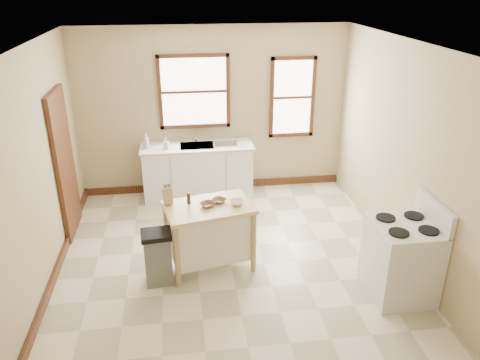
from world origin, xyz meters
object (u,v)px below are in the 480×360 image
object	(u,v)px
kitchen_island	(209,237)
bowl_b	(219,201)
knife_block	(168,197)
bowl_a	(207,205)
trash_bin	(158,257)
soap_bottle_b	(166,143)
gas_stove	(402,250)
soap_bottle_a	(146,141)
dish_rack	(225,142)
bowl_c	(237,202)
pepper_grinder	(189,198)

from	to	relation	value
kitchen_island	bowl_b	world-z (taller)	bowl_b
knife_block	bowl_b	size ratio (longest dim) A/B	1.16
bowl_a	trash_bin	xyz separation A→B (m)	(-0.64, -0.25, -0.55)
soap_bottle_b	gas_stove	xyz separation A→B (m)	(2.69, -2.94, -0.41)
soap_bottle_a	dish_rack	bearing A→B (deg)	17.83
dish_rack	bowl_c	bearing A→B (deg)	-101.00
knife_block	gas_stove	distance (m)	2.87
soap_bottle_b	dish_rack	bearing A→B (deg)	18.45
kitchen_island	trash_bin	distance (m)	0.71
bowl_a	bowl_c	bearing A→B (deg)	-0.36
kitchen_island	pepper_grinder	size ratio (longest dim) A/B	7.19
bowl_b	gas_stove	world-z (taller)	gas_stove
bowl_b	gas_stove	size ratio (longest dim) A/B	0.14
soap_bottle_b	trash_bin	distance (m)	2.42
dish_rack	pepper_grinder	bearing A→B (deg)	-117.12
soap_bottle_b	bowl_a	distance (m)	2.15
kitchen_island	pepper_grinder	world-z (taller)	pepper_grinder
bowl_c	kitchen_island	bearing A→B (deg)	178.21
knife_block	bowl_c	xyz separation A→B (m)	(0.85, -0.14, -0.07)
soap_bottle_b	pepper_grinder	bearing A→B (deg)	-66.54
bowl_a	bowl_b	bearing A→B (deg)	31.70
kitchen_island	bowl_c	xyz separation A→B (m)	(0.35, -0.01, 0.47)
bowl_a	gas_stove	xyz separation A→B (m)	(2.18, -0.86, -0.30)
soap_bottle_a	trash_bin	world-z (taller)	soap_bottle_a
dish_rack	knife_block	world-z (taller)	knife_block
knife_block	soap_bottle_b	bearing A→B (deg)	73.41
pepper_grinder	bowl_c	xyz separation A→B (m)	(0.59, -0.10, -0.05)
trash_bin	kitchen_island	bearing A→B (deg)	16.35
soap_bottle_a	kitchen_island	size ratio (longest dim) A/B	0.22
soap_bottle_a	bowl_b	world-z (taller)	soap_bottle_a
soap_bottle_b	bowl_b	distance (m)	2.10
pepper_grinder	knife_block	bearing A→B (deg)	172.49
kitchen_island	trash_bin	world-z (taller)	kitchen_island
knife_block	trash_bin	size ratio (longest dim) A/B	0.29
dish_rack	bowl_b	bearing A→B (deg)	-107.03
soap_bottle_b	kitchen_island	world-z (taller)	soap_bottle_b
soap_bottle_b	kitchen_island	bearing A→B (deg)	-60.55
bowl_b	bowl_c	size ratio (longest dim) A/B	1.01
soap_bottle_a	bowl_a	bearing A→B (deg)	-50.86
soap_bottle_a	gas_stove	world-z (taller)	gas_stove
soap_bottle_b	pepper_grinder	distance (m)	2.00
knife_block	bowl_b	bearing A→B (deg)	-20.99
dish_rack	bowl_b	size ratio (longest dim) A/B	2.26
soap_bottle_a	soap_bottle_b	distance (m)	0.32
soap_bottle_a	bowl_b	distance (m)	2.27
soap_bottle_a	bowl_c	bearing A→B (deg)	-42.89
knife_block	gas_stove	bearing A→B (deg)	-37.92
pepper_grinder	trash_bin	world-z (taller)	pepper_grinder
kitchen_island	knife_block	size ratio (longest dim) A/B	5.39
soap_bottle_a	pepper_grinder	distance (m)	2.13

